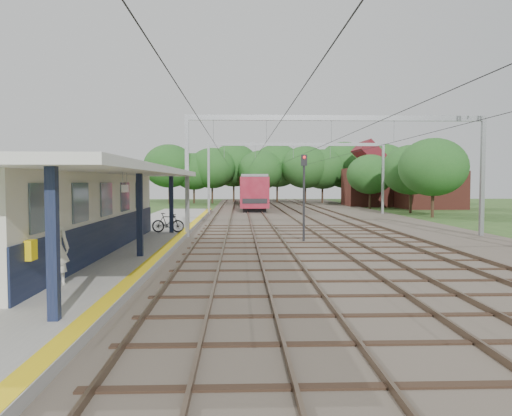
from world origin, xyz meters
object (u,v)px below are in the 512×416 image
object	(u,v)px
person	(55,248)
bicycle	(168,223)
signal_post	(304,186)
train	(251,189)

from	to	relation	value
person	bicycle	bearing A→B (deg)	-101.38
person	signal_post	size ratio (longest dim) A/B	0.44
bicycle	train	xyz separation A→B (m)	(5.60, 39.79, 1.27)
bicycle	train	bearing A→B (deg)	-3.67
person	signal_post	xyz separation A→B (m)	(8.51, 12.13, 1.62)
train	signal_post	world-z (taller)	signal_post
signal_post	bicycle	bearing A→B (deg)	173.42
bicycle	signal_post	xyz separation A→B (m)	(7.45, -2.30, 2.09)
person	train	world-z (taller)	train
train	signal_post	bearing A→B (deg)	-87.48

